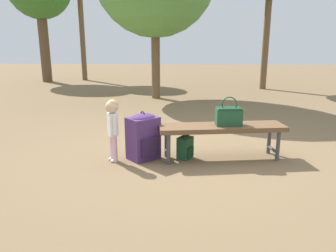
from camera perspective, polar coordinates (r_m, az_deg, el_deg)
ground_plane at (r=4.32m, az=2.86°, el=-5.20°), size 40.00×40.00×0.00m
park_bench at (r=4.13m, az=9.60°, el=-0.61°), size 1.64×0.62×0.45m
handbag at (r=4.10m, az=10.80°, el=1.85°), size 0.33×0.20×0.37m
child_standing at (r=4.02m, az=-9.87°, el=0.89°), size 0.17×0.19×0.80m
backpack_large at (r=4.11m, az=-4.46°, el=-1.65°), size 0.46×0.45×0.63m
backpack_small at (r=4.15m, az=3.08°, el=-3.63°), size 0.23×0.24×0.33m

